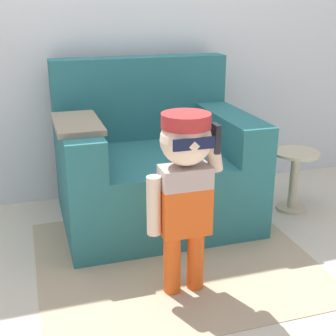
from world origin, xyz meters
The scene contains 6 objects.
ground_plane centered at (0.00, 0.00, 0.00)m, with size 10.00×10.00×0.00m, color beige.
wall_back centered at (0.00, 0.63, 1.30)m, with size 10.00×0.05×2.60m.
armchair centered at (0.14, 0.13, 0.34)m, with size 1.17×0.90×0.99m.
person_child centered at (0.06, -0.70, 0.59)m, with size 0.36×0.27×0.88m.
side_table centered at (1.06, -0.04, 0.25)m, with size 0.30×0.30×0.41m.
rug centered at (0.10, -0.42, 0.00)m, with size 1.45×1.29×0.01m.
Camera 1 is at (-0.59, -2.54, 1.34)m, focal length 50.00 mm.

